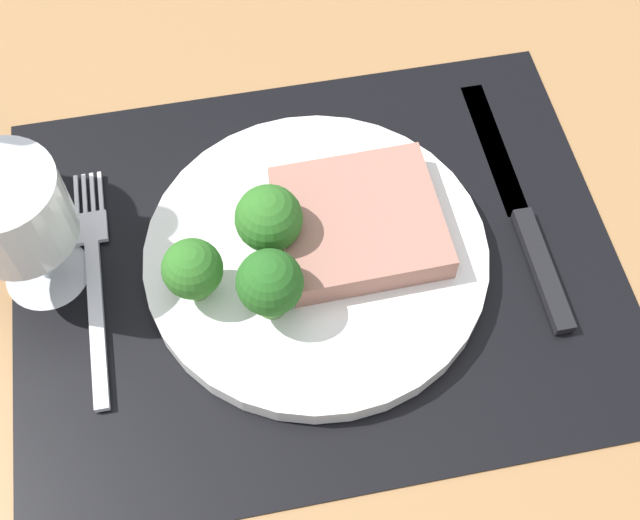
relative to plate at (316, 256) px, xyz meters
The scene contains 10 objects.
ground_plane 2.60cm from the plate, ahead, with size 140.00×110.00×3.00cm, color #996D42.
placemat 0.95cm from the plate, ahead, with size 43.33×33.92×0.30cm, color black.
plate is the anchor object (origin of this frame).
steak 3.97cm from the plate, 17.65° to the left, with size 11.23×10.42×2.17cm, color #9E6B5B.
broccoli_center 5.24cm from the plate, 161.10° to the left, with size 4.65×4.65×5.75cm.
broccoli_near_steak 9.47cm from the plate, 169.13° to the right, with size 4.09×4.09×5.08cm.
broccoli_back_left 6.74cm from the plate, 134.31° to the right, with size 4.44×4.44×5.68cm.
fork 15.88cm from the plate, behind, with size 2.40×19.20×0.50cm.
knife 15.74cm from the plate, ahead, with size 1.80×23.00×0.80cm.
wine_glass 20.45cm from the plate, behind, with size 7.38×7.38×11.36cm.
Camera 1 is at (-5.33, -29.13, 51.81)cm, focal length 46.18 mm.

